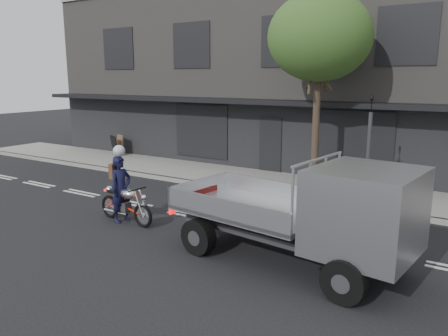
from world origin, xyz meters
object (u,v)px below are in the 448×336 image
street_tree (320,38)px  rider (121,189)px  traffic_light_pole (368,157)px  sandwich_board (115,146)px  flatbed_ute (341,212)px  construction_barrier (337,184)px  motorcycle (125,203)px

street_tree → rider: 7.96m
traffic_light_pole → rider: (-5.55, -4.80, -0.71)m
sandwich_board → flatbed_ute: bearing=-5.2°
flatbed_ute → sandwich_board: size_ratio=5.41×
rider → construction_barrier: bearing=-35.4°
flatbed_ute → rider: bearing=-174.8°
construction_barrier → sandwich_board: 11.99m
street_tree → traffic_light_pole: (2.00, -0.85, -3.63)m
motorcycle → rider: (-0.15, 0.00, 0.39)m
rider → construction_barrier: rider is taller
rider → sandwich_board: bearing=52.2°
motorcycle → construction_barrier: bearing=55.6°
rider → sandwich_board: (-7.38, 6.89, -0.28)m
traffic_light_pole → flatbed_ute: bearing=-81.5°
motorcycle → sandwich_board: sandwich_board is taller
traffic_light_pole → construction_barrier: 1.57m
traffic_light_pole → motorcycle: traffic_light_pole is taller
street_tree → sandwich_board: 11.93m
motorcycle → construction_barrier: (4.34, 5.25, 0.04)m
traffic_light_pole → rider: 7.37m
motorcycle → flatbed_ute: flatbed_ute is taller
motorcycle → flatbed_ute: 6.21m
construction_barrier → sandwich_board: bearing=172.1°
construction_barrier → street_tree: bearing=157.0°
street_tree → construction_barrier: 4.80m
street_tree → motorcycle: size_ratio=3.24×
sandwich_board → street_tree: bearing=15.7°
flatbed_ute → construction_barrier: size_ratio=3.52×
motorcycle → rider: rider is taller
construction_barrier → traffic_light_pole: bearing=-23.1°
traffic_light_pole → flatbed_ute: (0.75, -5.00, -0.26)m
traffic_light_pole → construction_barrier: (-1.06, 0.45, -1.07)m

